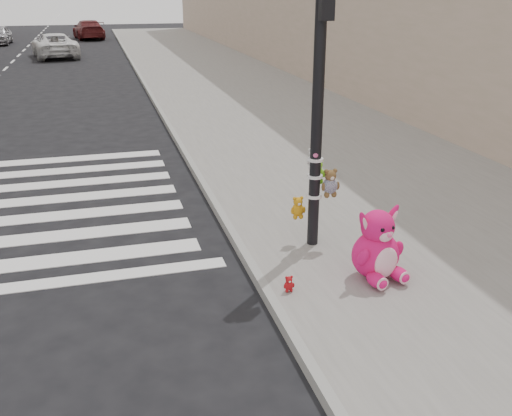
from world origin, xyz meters
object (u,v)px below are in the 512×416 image
object	(u,v)px
pink_bunny	(377,249)
red_teddy	(289,284)
signal_pole	(318,133)
car_white_near	(55,45)

from	to	relation	value
pink_bunny	red_teddy	distance (m)	1.26
signal_pole	car_white_near	xyz separation A→B (m)	(-4.98, 27.50, -1.15)
signal_pole	red_teddy	size ratio (longest dim) A/B	18.39
pink_bunny	red_teddy	size ratio (longest dim) A/B	4.57
signal_pole	car_white_near	bearing A→B (deg)	100.26
signal_pole	car_white_near	world-z (taller)	signal_pole
pink_bunny	car_white_near	size ratio (longest dim) A/B	0.21
pink_bunny	car_white_near	bearing A→B (deg)	89.04
red_teddy	signal_pole	bearing A→B (deg)	57.11
car_white_near	signal_pole	bearing A→B (deg)	91.58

